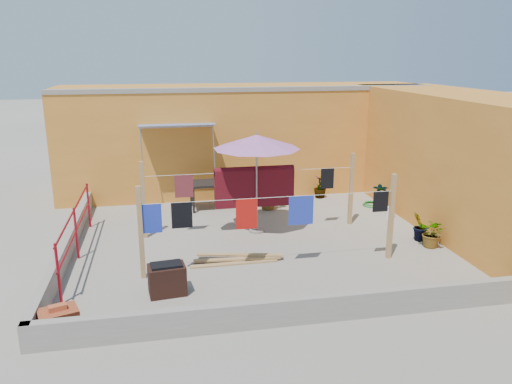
{
  "coord_description": "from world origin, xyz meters",
  "views": [
    {
      "loc": [
        -2.06,
        -10.37,
        4.11
      ],
      "look_at": [
        0.01,
        0.3,
        1.09
      ],
      "focal_mm": 35.0,
      "sensor_mm": 36.0,
      "label": 1
    }
  ],
  "objects_px": {
    "patio_umbrella": "(257,142)",
    "green_hose": "(372,204)",
    "brick_stack": "(59,322)",
    "water_jug_a": "(378,204)",
    "white_basin": "(385,300)",
    "plant_back_a": "(269,195)",
    "brazier": "(167,279)",
    "water_jug_b": "(390,212)",
    "outdoor_table": "(218,184)"
  },
  "relations": [
    {
      "from": "patio_umbrella",
      "to": "green_hose",
      "type": "bearing_deg",
      "value": 22.26
    },
    {
      "from": "brick_stack",
      "to": "water_jug_a",
      "type": "height_order",
      "value": "brick_stack"
    },
    {
      "from": "white_basin",
      "to": "green_hose",
      "type": "relative_size",
      "value": 0.98
    },
    {
      "from": "patio_umbrella",
      "to": "plant_back_a",
      "type": "height_order",
      "value": "patio_umbrella"
    },
    {
      "from": "brazier",
      "to": "water_jug_a",
      "type": "distance_m",
      "value": 6.99
    },
    {
      "from": "brazier",
      "to": "water_jug_a",
      "type": "bearing_deg",
      "value": 34.41
    },
    {
      "from": "brazier",
      "to": "water_jug_b",
      "type": "distance_m",
      "value": 6.59
    },
    {
      "from": "patio_umbrella",
      "to": "water_jug_b",
      "type": "xyz_separation_m",
      "value": [
        3.6,
        0.35,
        -2.01
      ]
    },
    {
      "from": "green_hose",
      "to": "water_jug_b",
      "type": "bearing_deg",
      "value": -90.0
    },
    {
      "from": "patio_umbrella",
      "to": "brazier",
      "type": "relative_size",
      "value": 3.52
    },
    {
      "from": "water_jug_a",
      "to": "brick_stack",
      "type": "bearing_deg",
      "value": -146.05
    },
    {
      "from": "outdoor_table",
      "to": "brick_stack",
      "type": "height_order",
      "value": "outdoor_table"
    },
    {
      "from": "patio_umbrella",
      "to": "green_hose",
      "type": "relative_size",
      "value": 4.48
    },
    {
      "from": "brazier",
      "to": "white_basin",
      "type": "relative_size",
      "value": 1.3
    },
    {
      "from": "water_jug_a",
      "to": "plant_back_a",
      "type": "height_order",
      "value": "plant_back_a"
    },
    {
      "from": "plant_back_a",
      "to": "brazier",
      "type": "bearing_deg",
      "value": -121.89
    },
    {
      "from": "outdoor_table",
      "to": "water_jug_b",
      "type": "height_order",
      "value": "outdoor_table"
    },
    {
      "from": "brazier",
      "to": "outdoor_table",
      "type": "bearing_deg",
      "value": 73.2
    },
    {
      "from": "patio_umbrella",
      "to": "white_basin",
      "type": "bearing_deg",
      "value": -68.98
    },
    {
      "from": "patio_umbrella",
      "to": "green_hose",
      "type": "xyz_separation_m",
      "value": [
        3.6,
        1.47,
        -2.13
      ]
    },
    {
      "from": "brick_stack",
      "to": "brazier",
      "type": "distance_m",
      "value": 1.94
    },
    {
      "from": "patio_umbrella",
      "to": "plant_back_a",
      "type": "bearing_deg",
      "value": 68.53
    },
    {
      "from": "white_basin",
      "to": "water_jug_b",
      "type": "distance_m",
      "value": 4.73
    },
    {
      "from": "outdoor_table",
      "to": "plant_back_a",
      "type": "relative_size",
      "value": 2.01
    },
    {
      "from": "outdoor_table",
      "to": "white_basin",
      "type": "distance_m",
      "value": 6.37
    },
    {
      "from": "brick_stack",
      "to": "green_hose",
      "type": "height_order",
      "value": "brick_stack"
    },
    {
      "from": "brick_stack",
      "to": "water_jug_b",
      "type": "distance_m",
      "value": 8.52
    },
    {
      "from": "water_jug_a",
      "to": "plant_back_a",
      "type": "bearing_deg",
      "value": 167.73
    },
    {
      "from": "brazier",
      "to": "water_jug_a",
      "type": "xyz_separation_m",
      "value": [
        5.76,
        3.95,
        -0.12
      ]
    },
    {
      "from": "water_jug_b",
      "to": "green_hose",
      "type": "distance_m",
      "value": 1.12
    },
    {
      "from": "green_hose",
      "to": "outdoor_table",
      "type": "bearing_deg",
      "value": 171.86
    },
    {
      "from": "brick_stack",
      "to": "water_jug_b",
      "type": "height_order",
      "value": "brick_stack"
    },
    {
      "from": "patio_umbrella",
      "to": "brazier",
      "type": "height_order",
      "value": "patio_umbrella"
    },
    {
      "from": "brazier",
      "to": "water_jug_b",
      "type": "relative_size",
      "value": 2.03
    },
    {
      "from": "outdoor_table",
      "to": "plant_back_a",
      "type": "height_order",
      "value": "plant_back_a"
    },
    {
      "from": "water_jug_a",
      "to": "plant_back_a",
      "type": "distance_m",
      "value": 2.99
    },
    {
      "from": "outdoor_table",
      "to": "water_jug_b",
      "type": "distance_m",
      "value": 4.64
    },
    {
      "from": "water_jug_b",
      "to": "plant_back_a",
      "type": "distance_m",
      "value": 3.24
    },
    {
      "from": "outdoor_table",
      "to": "brick_stack",
      "type": "distance_m",
      "value": 6.74
    },
    {
      "from": "white_basin",
      "to": "water_jug_b",
      "type": "bearing_deg",
      "value": 63.47
    },
    {
      "from": "brick_stack",
      "to": "water_jug_a",
      "type": "xyz_separation_m",
      "value": [
        7.4,
        4.98,
        -0.05
      ]
    },
    {
      "from": "water_jug_b",
      "to": "green_hose",
      "type": "relative_size",
      "value": 0.63
    },
    {
      "from": "outdoor_table",
      "to": "green_hose",
      "type": "height_order",
      "value": "outdoor_table"
    },
    {
      "from": "patio_umbrella",
      "to": "green_hose",
      "type": "distance_m",
      "value": 4.43
    },
    {
      "from": "green_hose",
      "to": "patio_umbrella",
      "type": "bearing_deg",
      "value": -157.74
    },
    {
      "from": "brazier",
      "to": "plant_back_a",
      "type": "height_order",
      "value": "plant_back_a"
    },
    {
      "from": "plant_back_a",
      "to": "brick_stack",
      "type": "bearing_deg",
      "value": -128.62
    },
    {
      "from": "brazier",
      "to": "patio_umbrella",
      "type": "bearing_deg",
      "value": 52.67
    },
    {
      "from": "water_jug_a",
      "to": "water_jug_b",
      "type": "distance_m",
      "value": 0.75
    },
    {
      "from": "patio_umbrella",
      "to": "outdoor_table",
      "type": "bearing_deg",
      "value": 108.04
    }
  ]
}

